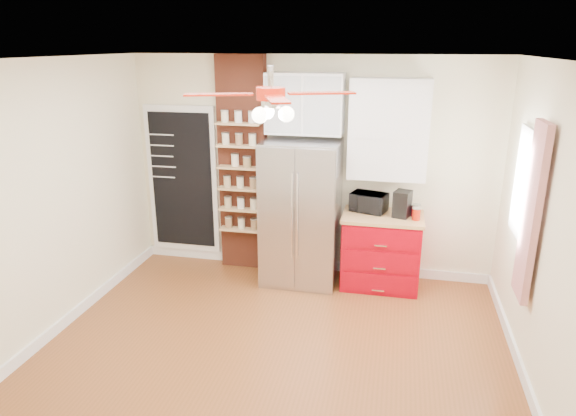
% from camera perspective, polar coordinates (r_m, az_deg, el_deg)
% --- Properties ---
extents(floor, '(4.50, 4.50, 0.00)m').
position_cam_1_polar(floor, '(5.10, -1.63, -15.77)').
color(floor, brown).
rests_on(floor, ground).
extents(ceiling, '(4.50, 4.50, 0.00)m').
position_cam_1_polar(ceiling, '(4.24, -1.97, 16.20)').
color(ceiling, white).
rests_on(ceiling, wall_back).
extents(wall_back, '(4.50, 0.02, 2.70)m').
position_cam_1_polar(wall_back, '(6.37, 2.56, 4.51)').
color(wall_back, beige).
rests_on(wall_back, floor).
extents(wall_front, '(4.50, 0.02, 2.70)m').
position_cam_1_polar(wall_front, '(2.78, -12.10, -14.66)').
color(wall_front, beige).
rests_on(wall_front, floor).
extents(wall_left, '(0.02, 4.00, 2.70)m').
position_cam_1_polar(wall_left, '(5.47, -25.34, 0.48)').
color(wall_left, beige).
rests_on(wall_left, floor).
extents(wall_right, '(0.02, 4.00, 2.70)m').
position_cam_1_polar(wall_right, '(4.54, 27.04, -3.13)').
color(wall_right, beige).
rests_on(wall_right, floor).
extents(chalkboard, '(0.95, 0.05, 1.95)m').
position_cam_1_polar(chalkboard, '(6.88, -11.63, 3.02)').
color(chalkboard, white).
rests_on(chalkboard, wall_back).
extents(brick_pillar, '(0.60, 0.16, 2.70)m').
position_cam_1_polar(brick_pillar, '(6.49, -5.01, 4.71)').
color(brick_pillar, brown).
rests_on(brick_pillar, floor).
extents(fridge, '(0.90, 0.70, 1.75)m').
position_cam_1_polar(fridge, '(6.16, 1.45, -0.55)').
color(fridge, '#B2B2B7').
rests_on(fridge, floor).
extents(upper_glass_cabinet, '(0.90, 0.35, 0.70)m').
position_cam_1_polar(upper_glass_cabinet, '(6.07, 1.90, 11.52)').
color(upper_glass_cabinet, white).
rests_on(upper_glass_cabinet, wall_back).
extents(red_cabinet, '(0.94, 0.64, 0.90)m').
position_cam_1_polar(red_cabinet, '(6.26, 10.29, -4.66)').
color(red_cabinet, '#9E000E').
rests_on(red_cabinet, floor).
extents(upper_shelf_unit, '(0.90, 0.30, 1.15)m').
position_cam_1_polar(upper_shelf_unit, '(6.04, 11.11, 8.53)').
color(upper_shelf_unit, white).
rests_on(upper_shelf_unit, wall_back).
extents(window, '(0.04, 0.75, 1.05)m').
position_cam_1_polar(window, '(5.31, 24.86, 2.32)').
color(window, white).
rests_on(window, wall_right).
extents(curtain, '(0.06, 0.40, 1.55)m').
position_cam_1_polar(curtain, '(4.81, 25.43, -0.51)').
color(curtain, '#AB161A').
rests_on(curtain, wall_right).
extents(ceiling_fan, '(1.40, 1.40, 0.44)m').
position_cam_1_polar(ceiling_fan, '(4.26, -1.93, 12.49)').
color(ceiling_fan, silver).
rests_on(ceiling_fan, ceiling).
extents(toaster_oven, '(0.47, 0.38, 0.23)m').
position_cam_1_polar(toaster_oven, '(6.18, 8.96, 0.64)').
color(toaster_oven, black).
rests_on(toaster_oven, red_cabinet).
extents(coffee_maker, '(0.23, 0.25, 0.31)m').
position_cam_1_polar(coffee_maker, '(6.05, 12.58, 0.44)').
color(coffee_maker, black).
rests_on(coffee_maker, red_cabinet).
extents(canister_left, '(0.10, 0.10, 0.13)m').
position_cam_1_polar(canister_left, '(6.00, 14.05, -0.69)').
color(canister_left, '#AA1B09').
rests_on(canister_left, red_cabinet).
extents(canister_right, '(0.11, 0.11, 0.13)m').
position_cam_1_polar(canister_right, '(6.12, 14.03, -0.33)').
color(canister_right, '#AD092B').
rests_on(canister_right, red_cabinet).
extents(pantry_jar_oats, '(0.11, 0.11, 0.14)m').
position_cam_1_polar(pantry_jar_oats, '(6.37, -5.89, 5.29)').
color(pantry_jar_oats, beige).
rests_on(pantry_jar_oats, brick_pillar).
extents(pantry_jar_beans, '(0.12, 0.12, 0.12)m').
position_cam_1_polar(pantry_jar_beans, '(6.30, -4.57, 5.09)').
color(pantry_jar_beans, olive).
rests_on(pantry_jar_beans, brick_pillar).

